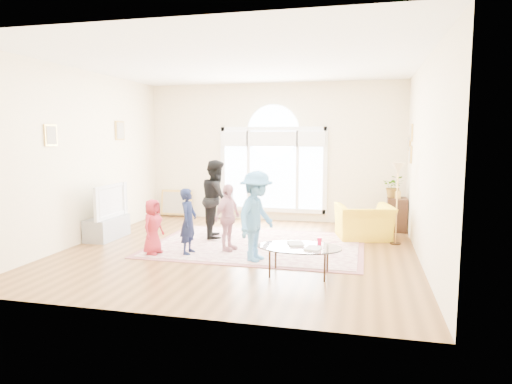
% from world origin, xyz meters
% --- Properties ---
extents(ground, '(6.00, 6.00, 0.00)m').
position_xyz_m(ground, '(0.00, 0.00, 0.00)').
color(ground, brown).
rests_on(ground, ground).
extents(room_shell, '(6.00, 6.00, 6.00)m').
position_xyz_m(room_shell, '(0.01, 2.83, 1.57)').
color(room_shell, beige).
rests_on(room_shell, ground).
extents(area_rug, '(3.60, 2.60, 0.02)m').
position_xyz_m(area_rug, '(0.23, 0.43, 0.01)').
color(area_rug, beige).
rests_on(area_rug, ground).
extents(rug_border, '(3.80, 2.80, 0.01)m').
position_xyz_m(rug_border, '(0.23, 0.43, 0.01)').
color(rug_border, '#8D5151').
rests_on(rug_border, ground).
extents(tv_console, '(0.45, 1.00, 0.42)m').
position_xyz_m(tv_console, '(-2.75, 0.30, 0.21)').
color(tv_console, gray).
rests_on(tv_console, ground).
extents(television, '(0.17, 1.11, 0.64)m').
position_xyz_m(television, '(-2.74, 0.30, 0.74)').
color(television, black).
rests_on(television, tv_console).
extents(coffee_table, '(1.21, 0.78, 0.54)m').
position_xyz_m(coffee_table, '(1.22, -1.17, 0.40)').
color(coffee_table, silver).
rests_on(coffee_table, ground).
extents(armchair, '(1.21, 1.12, 0.67)m').
position_xyz_m(armchair, '(2.12, 1.41, 0.33)').
color(armchair, yellow).
rests_on(armchair, ground).
extents(side_cabinet, '(0.40, 0.50, 0.70)m').
position_xyz_m(side_cabinet, '(2.78, 2.38, 0.35)').
color(side_cabinet, black).
rests_on(side_cabinet, ground).
extents(floor_lamp, '(0.28, 0.28, 1.51)m').
position_xyz_m(floor_lamp, '(2.69, 1.13, 1.28)').
color(floor_lamp, black).
rests_on(floor_lamp, ground).
extents(plant_pedestal, '(0.20, 0.20, 0.70)m').
position_xyz_m(plant_pedestal, '(2.70, 2.41, 0.35)').
color(plant_pedestal, white).
rests_on(plant_pedestal, ground).
extents(potted_plant, '(0.46, 0.41, 0.47)m').
position_xyz_m(potted_plant, '(2.70, 2.41, 0.94)').
color(potted_plant, '#33722D').
rests_on(potted_plant, plant_pedestal).
extents(leaning_picture, '(0.80, 0.14, 0.62)m').
position_xyz_m(leaning_picture, '(-2.42, 2.90, 0.00)').
color(leaning_picture, tan).
rests_on(leaning_picture, ground).
extents(child_red, '(0.36, 0.49, 0.92)m').
position_xyz_m(child_red, '(-1.32, -0.62, 0.48)').
color(child_red, '#A22331').
rests_on(child_red, area_rug).
extents(child_navy, '(0.26, 0.40, 1.10)m').
position_xyz_m(child_navy, '(-0.75, -0.46, 0.57)').
color(child_navy, '#131A3B').
rests_on(child_navy, area_rug).
extents(child_black, '(0.77, 0.88, 1.51)m').
position_xyz_m(child_black, '(-0.69, 0.85, 0.78)').
color(child_black, black).
rests_on(child_black, area_rug).
extents(child_pink, '(0.47, 0.73, 1.15)m').
position_xyz_m(child_pink, '(-0.17, -0.10, 0.60)').
color(child_pink, '#D2929A').
rests_on(child_pink, area_rug).
extents(child_blue, '(0.76, 1.03, 1.43)m').
position_xyz_m(child_blue, '(0.47, -0.62, 0.73)').
color(child_blue, '#4785BF').
rests_on(child_blue, area_rug).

